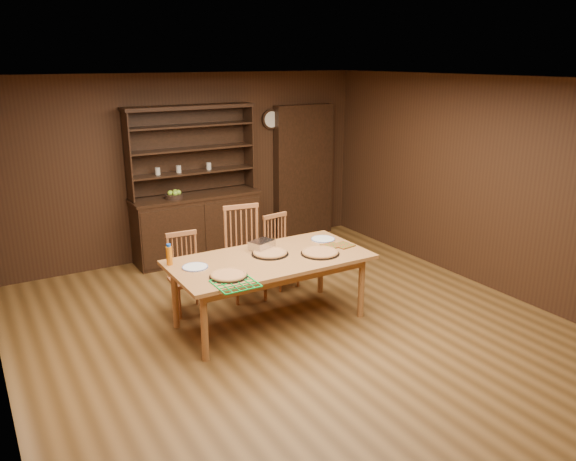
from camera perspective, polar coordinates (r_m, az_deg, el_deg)
floor at (r=6.05m, az=0.91°, el=-10.35°), size 6.00×6.00×0.00m
room_shell at (r=5.50m, az=0.98°, el=4.39°), size 6.00×6.00×6.00m
china_hutch at (r=8.14m, az=-9.29°, el=1.27°), size 1.84×0.52×2.17m
doorway at (r=9.00m, az=1.57°, el=5.99°), size 1.00×0.18×2.10m
wall_clock at (r=8.64m, az=-1.73°, el=11.22°), size 0.30×0.05×0.30m
dining_table at (r=6.01m, az=-1.86°, el=-3.42°), size 2.12×1.06×0.75m
chair_left at (r=6.49m, az=-10.39°, el=-3.98°), size 0.40×0.38×0.92m
chair_center at (r=6.76m, az=-4.46°, el=-1.87°), size 0.52×0.50×1.12m
chair_right at (r=7.08m, az=-0.89°, el=-1.85°), size 0.42×0.41×0.92m
pizza_left at (r=5.50m, az=-6.06°, el=-4.54°), size 0.38×0.38×0.04m
pizza_right at (r=6.11m, az=3.28°, el=-2.24°), size 0.42×0.42×0.04m
pizza_center at (r=6.08m, az=-1.84°, el=-2.29°), size 0.40×0.40×0.04m
cooling_rack at (r=5.33m, az=-5.36°, el=-5.35°), size 0.50×0.50×0.02m
plate_left at (r=5.78m, az=-9.42°, el=-3.68°), size 0.27×0.27×0.02m
plate_right at (r=6.58m, az=3.57°, el=-0.87°), size 0.28×0.28×0.02m
foil_dish at (r=6.23m, az=-2.68°, el=-1.50°), size 0.31×0.26×0.10m
juice_bottle at (r=5.89m, az=-11.98°, el=-2.45°), size 0.06×0.06×0.22m
pot_holder_a at (r=6.39m, az=5.65°, el=-1.50°), size 0.23×0.23×0.02m
pot_holder_b at (r=6.36m, az=4.39°, el=-1.56°), size 0.20×0.20×0.01m
fruit_bowl at (r=7.87m, az=-11.48°, el=3.54°), size 0.25×0.25×0.12m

